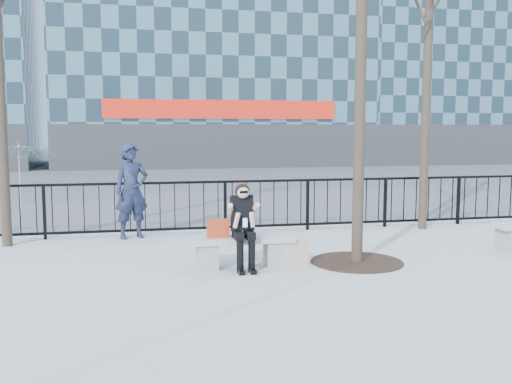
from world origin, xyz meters
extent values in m
plane|color=#A7A7A2|center=(0.00, 0.00, 0.00)|extent=(120.00, 120.00, 0.00)
cube|color=#474747|center=(0.00, 15.00, 0.00)|extent=(60.00, 23.00, 0.01)
cube|color=black|center=(0.00, 3.00, 1.08)|extent=(14.00, 0.05, 0.05)
cube|color=black|center=(0.00, 3.00, 0.12)|extent=(14.00, 0.05, 0.05)
cube|color=#2D2D30|center=(3.00, 21.96, 1.20)|extent=(18.00, 0.08, 2.40)
cube|color=red|center=(3.00, 21.90, 3.20)|extent=(12.60, 0.12, 1.00)
cube|color=slate|center=(20.00, 27.00, 10.00)|extent=(16.00, 10.00, 20.00)
cube|color=#2D2D30|center=(20.00, 21.96, 1.20)|extent=(16.00, 0.08, 2.40)
cylinder|color=black|center=(1.90, -0.10, 3.75)|extent=(0.18, 0.18, 7.50)
cylinder|color=black|center=(4.50, 2.60, 3.50)|extent=(0.18, 0.18, 7.00)
cylinder|color=black|center=(1.90, -0.10, 0.01)|extent=(1.50, 1.50, 0.02)
cube|color=gray|center=(-0.55, 0.00, 0.20)|extent=(0.32, 0.38, 0.40)
cube|color=gray|center=(0.55, 0.00, 0.20)|extent=(0.32, 0.38, 0.40)
cube|color=gray|center=(0.00, 0.00, 0.45)|extent=(1.65, 0.46, 0.09)
cube|color=gray|center=(4.95, 0.23, 0.20)|extent=(0.33, 0.39, 0.41)
cube|color=#B63216|center=(-0.37, 0.02, 0.63)|extent=(0.34, 0.17, 0.28)
cube|color=beige|center=(0.85, -0.09, 0.20)|extent=(0.44, 0.21, 0.40)
imported|color=black|center=(-1.71, 2.80, 0.95)|extent=(0.80, 0.66, 1.89)
imported|color=gold|center=(-4.59, 7.00, 0.92)|extent=(2.21, 2.25, 1.83)
camera|label=1|loc=(-1.59, -8.72, 2.19)|focal=40.00mm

